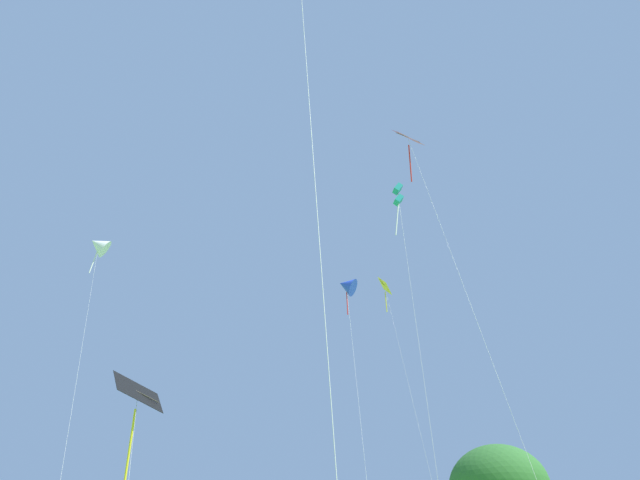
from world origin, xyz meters
TOP-DOWN VIEW (x-y plane):
  - kite_blue_delta at (13.31, 32.90)m, footprint 3.50×10.14m
  - kite_yellow_diamond at (21.45, 43.00)m, footprint 1.47×9.58m
  - kite_pink_low at (12.69, 21.44)m, footprint 1.81×8.44m
  - kite_teal_box at (11.68, 21.59)m, footprint 1.57×4.66m
  - kite_white_distant at (-3.21, 39.83)m, footprint 1.79×12.54m
  - kite_black_large at (-0.00, 25.11)m, footprint 2.39×6.09m

SIDE VIEW (x-z plane):
  - kite_black_large at x=0.00m, z-range 3.95..15.36m
  - kite_teal_box at x=11.68m, z-range 10.16..32.45m
  - kite_blue_delta at x=13.31m, z-range 10.48..33.10m
  - kite_pink_low at x=12.69m, z-range 11.30..37.78m
  - kite_white_distant at x=-3.21m, z-range 12.28..38.70m
  - kite_yellow_diamond at x=21.45m, z-range 12.21..41.11m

